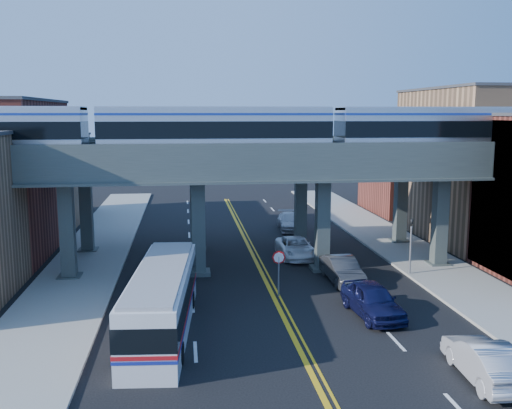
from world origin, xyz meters
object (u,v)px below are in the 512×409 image
(stop_sign, at_px, (279,266))
(car_lane_d, at_px, (290,222))
(traffic_signal, at_px, (411,240))
(transit_train, at_px, (216,130))
(car_parked_curb, at_px, (485,360))
(car_lane_a, at_px, (373,300))
(car_lane_b, at_px, (342,270))
(car_lane_c, at_px, (296,248))
(transit_bus, at_px, (162,301))

(stop_sign, xyz_separation_m, car_lane_d, (4.08, 18.20, -1.04))
(traffic_signal, bearing_deg, transit_train, 170.57)
(car_parked_curb, bearing_deg, transit_train, -56.07)
(car_lane_a, bearing_deg, stop_sign, 134.20)
(transit_train, relative_size, car_lane_b, 9.31)
(stop_sign, height_order, car_lane_c, stop_sign)
(traffic_signal, distance_m, car_lane_a, 8.28)
(stop_sign, relative_size, car_lane_b, 0.56)
(car_lane_b, bearing_deg, car_parked_curb, -83.68)
(traffic_signal, xyz_separation_m, car_parked_curb, (-2.70, -14.00, -1.51))
(stop_sign, xyz_separation_m, car_lane_c, (2.67, 8.52, -1.06))
(car_lane_d, bearing_deg, traffic_signal, -69.18)
(stop_sign, height_order, traffic_signal, traffic_signal)
(transit_train, relative_size, car_lane_a, 8.92)
(traffic_signal, xyz_separation_m, car_lane_c, (-6.23, 5.52, -1.60))
(transit_train, height_order, transit_bus, transit_train)
(car_parked_curb, bearing_deg, traffic_signal, -97.28)
(transit_bus, bearing_deg, car_parked_curb, -112.87)
(car_lane_b, bearing_deg, stop_sign, -155.24)
(car_lane_b, bearing_deg, traffic_signal, 8.29)
(transit_train, height_order, car_lane_d, transit_train)
(traffic_signal, height_order, car_parked_curb, traffic_signal)
(transit_bus, bearing_deg, car_lane_c, -29.78)
(traffic_signal, bearing_deg, car_lane_c, 138.46)
(car_lane_b, bearing_deg, transit_train, 156.97)
(car_parked_curb, bearing_deg, stop_sign, -56.95)
(transit_bus, bearing_deg, car_lane_b, -53.08)
(transit_bus, distance_m, car_lane_a, 10.53)
(traffic_signal, height_order, car_lane_b, traffic_signal)
(car_lane_b, xyz_separation_m, car_parked_curb, (1.93, -13.16, 0.01))
(traffic_signal, height_order, transit_bus, traffic_signal)
(car_lane_b, distance_m, car_lane_d, 16.04)
(car_lane_d, bearing_deg, car_parked_curb, -82.62)
(car_lane_b, bearing_deg, car_lane_a, -92.63)
(car_lane_c, bearing_deg, car_lane_a, -83.67)
(car_lane_b, distance_m, car_lane_c, 6.56)
(transit_train, xyz_separation_m, car_lane_b, (7.41, -2.84, -8.36))
(traffic_signal, relative_size, car_lane_c, 0.82)
(car_lane_a, height_order, car_parked_curb, car_lane_a)
(car_lane_a, relative_size, car_lane_d, 0.99)
(stop_sign, bearing_deg, traffic_signal, 18.63)
(transit_bus, bearing_deg, traffic_signal, -59.02)
(stop_sign, relative_size, car_parked_curb, 0.55)
(stop_sign, relative_size, transit_bus, 0.23)
(stop_sign, distance_m, transit_bus, 7.71)
(car_lane_a, distance_m, car_lane_d, 21.86)
(car_lane_c, bearing_deg, car_lane_b, -76.77)
(traffic_signal, xyz_separation_m, transit_bus, (-15.17, -7.47, -0.81))
(car_parked_curb, bearing_deg, transit_bus, -24.00)
(car_lane_d, height_order, car_parked_curb, car_parked_curb)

